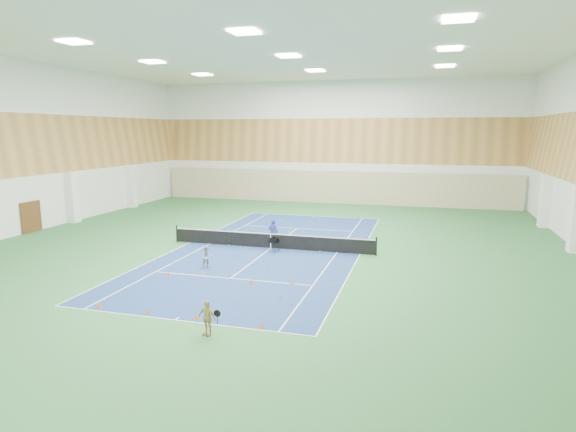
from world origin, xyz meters
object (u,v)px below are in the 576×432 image
Objects in this scene: child_court at (207,257)px; child_apron at (207,318)px; tennis_net at (271,240)px; ball_cart at (274,245)px; coach at (273,232)px.

child_court is 8.55m from child_apron.
tennis_net is at bearing 113.71° from child_apron.
child_apron is at bearing -68.46° from ball_cart.
tennis_net is 15.11× the size of ball_cart.
child_apron is (1.90, -13.66, -0.19)m from coach.
tennis_net is 12.88m from child_apron.
child_court is 1.40× the size of ball_cart.
child_court is at bearing -110.68° from tennis_net.
coach is 1.30× the size of child_apron.
ball_cart is (2.34, 4.27, -0.17)m from child_court.
ball_cart is at bearing -59.80° from tennis_net.
tennis_net is 5.38m from child_court.
child_apron is 1.50× the size of ball_cart.
tennis_net is at bearing 135.44° from ball_cart.
child_apron reaches higher than child_court.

